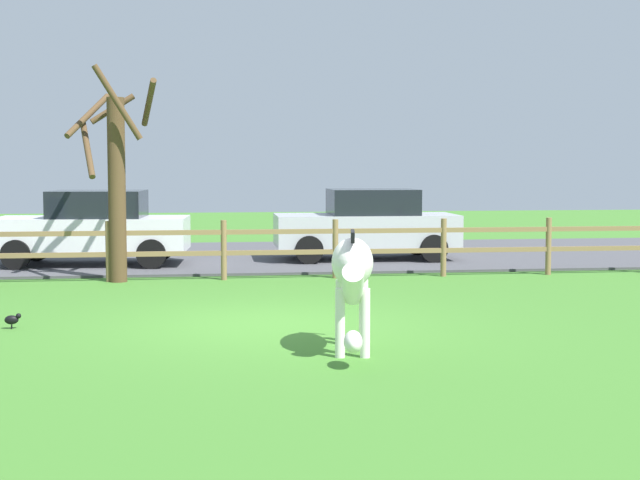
% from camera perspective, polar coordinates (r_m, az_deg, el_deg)
% --- Properties ---
extents(ground_plane, '(60.00, 60.00, 0.00)m').
position_cam_1_polar(ground_plane, '(12.85, -3.04, -5.08)').
color(ground_plane, '#3D7528').
extents(parking_asphalt, '(28.00, 7.40, 0.05)m').
position_cam_1_polar(parking_asphalt, '(22.05, -4.98, -0.98)').
color(parking_asphalt, '#47474C').
rests_on(parking_asphalt, ground_plane).
extents(paddock_fence, '(21.19, 0.11, 1.12)m').
position_cam_1_polar(paddock_fence, '(17.70, -5.83, -0.34)').
color(paddock_fence, olive).
rests_on(paddock_fence, ground_plane).
extents(bare_tree, '(1.67, 1.58, 3.92)m').
position_cam_1_polar(bare_tree, '(17.66, -12.23, 3.81)').
color(bare_tree, '#513A23').
rests_on(bare_tree, ground_plane).
extents(zebra, '(0.67, 1.93, 1.41)m').
position_cam_1_polar(zebra, '(10.81, 1.97, -1.95)').
color(zebra, white).
rests_on(zebra, ground_plane).
extents(crow_on_grass, '(0.21, 0.10, 0.20)m').
position_cam_1_polar(crow_on_grass, '(13.07, -18.07, -4.58)').
color(crow_on_grass, black).
rests_on(crow_on_grass, ground_plane).
extents(parked_car_silver, '(4.03, 1.94, 1.56)m').
position_cam_1_polar(parked_car_silver, '(20.99, 2.87, 0.99)').
color(parked_car_silver, '#B7BABF').
rests_on(parked_car_silver, parking_asphalt).
extents(parked_car_white, '(4.12, 2.14, 1.56)m').
position_cam_1_polar(parked_car_white, '(20.38, -13.53, 0.76)').
color(parked_car_white, white).
rests_on(parked_car_white, parking_asphalt).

